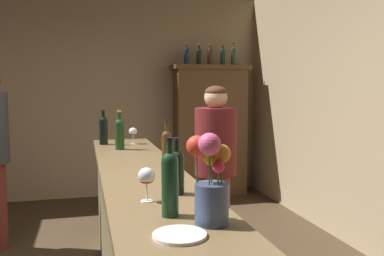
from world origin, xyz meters
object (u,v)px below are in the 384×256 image
display_cabinet (210,128)px  wine_bottle_riesling (177,170)px  flower_arrangement (211,181)px  bartender (215,168)px  wine_bottle_pinot (103,129)px  display_bottle_midleft (199,56)px  cheese_plate (180,235)px  display_bottle_left (187,55)px  wine_bottle_chardonnay (120,132)px  display_bottle_midright (223,56)px  wine_glass_mid (147,177)px  wine_bottle_merlot (167,147)px  display_bottle_center (210,56)px  wine_glass_front (133,132)px  bar_counter (142,242)px  wine_bottle_rose (170,181)px  display_bottle_right (233,55)px

display_cabinet → wine_bottle_riesling: (-1.27, -3.59, 0.17)m
flower_arrangement → bartender: (0.59, 1.78, -0.32)m
wine_bottle_pinot → wine_bottle_riesling: bearing=-81.9°
flower_arrangement → display_bottle_midleft: (1.07, 4.07, 0.78)m
cheese_plate → display_bottle_left: display_bottle_left is taller
display_bottle_midleft → bartender: (-0.49, -2.29, -1.10)m
wine_bottle_chardonnay → wine_bottle_riesling: 1.59m
wine_bottle_riesling → cheese_plate: size_ratio=1.44×
wine_bottle_pinot → display_bottle_midright: display_bottle_midright is taller
wine_glass_mid → display_bottle_midleft: display_bottle_midleft is taller
cheese_plate → wine_bottle_merlot: bearing=81.0°
display_cabinet → display_bottle_center: 1.00m
wine_bottle_pinot → bartender: bartender is taller
wine_bottle_pinot → cheese_plate: size_ratio=1.64×
wine_bottle_chardonnay → wine_glass_mid: bearing=-90.5°
wine_bottle_merlot → wine_bottle_riesling: size_ratio=1.11×
display_bottle_midleft → display_bottle_midright: 0.34m
flower_arrangement → display_bottle_midleft: bearing=75.2°
wine_glass_front → bartender: bartender is taller
bar_counter → display_bottle_midright: 3.60m
wine_bottle_chardonnay → display_bottle_center: (1.41, 2.01, 0.81)m
display_bottle_center → bartender: (-0.64, -2.29, -1.11)m
wine_bottle_rose → bartender: (0.72, 1.64, -0.30)m
display_cabinet → display_bottle_midright: bearing=-0.0°
display_bottle_left → wine_bottle_pinot: bearing=-125.8°
wine_bottle_pinot → wine_bottle_rose: bearing=-85.8°
bartender → display_bottle_right: bearing=-120.4°
wine_bottle_rose → bartender: bearing=66.2°
cheese_plate → display_bottle_midleft: display_bottle_midleft is taller
display_bottle_midright → cheese_plate: bearing=-110.6°
bar_counter → wine_glass_mid: bearing=-95.6°
bar_counter → wine_glass_front: 1.37m
wine_bottle_chardonnay → display_bottle_left: display_bottle_left is taller
display_cabinet → wine_bottle_pinot: bearing=-132.8°
flower_arrangement → display_bottle_left: (0.90, 4.07, 0.79)m
wine_glass_mid → display_bottle_midright: (1.61, 3.68, 0.84)m
wine_glass_front → display_bottle_center: bearing=53.2°
display_bottle_midright → bartender: (-0.83, -2.29, -1.10)m
display_cabinet → display_bottle_center: size_ratio=6.28×
display_bottle_right → display_bottle_midleft: bearing=-180.0°
flower_arrangement → wine_bottle_riesling: bearing=93.4°
wine_bottle_pinot → wine_bottle_chardonnay: size_ratio=0.97×
bar_counter → display_bottle_midright: size_ratio=10.82×
display_bottle_right → display_bottle_left: bearing=-180.0°
wine_bottle_riesling → display_bottle_midleft: bearing=72.9°
wine_bottle_chardonnay → display_bottle_center: size_ratio=1.16×
wine_bottle_chardonnay → display_bottle_midleft: (1.25, 2.01, 0.80)m
cheese_plate → display_bottle_center: size_ratio=0.69×
bar_counter → display_bottle_left: (1.02, 2.91, 1.45)m
display_bottle_left → display_bottle_midright: size_ratio=1.01×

